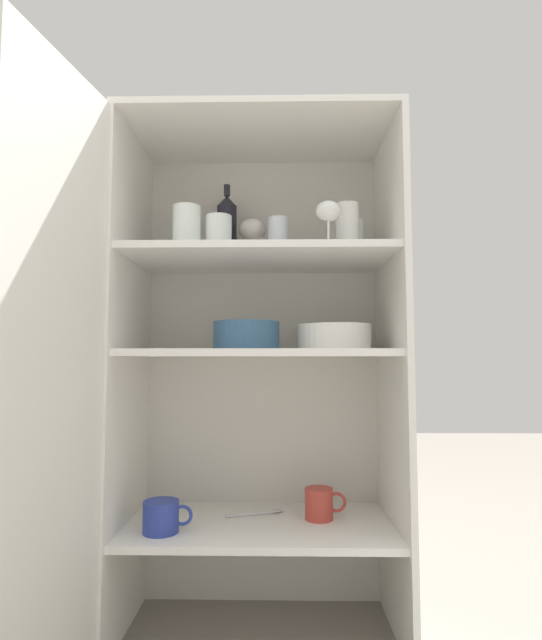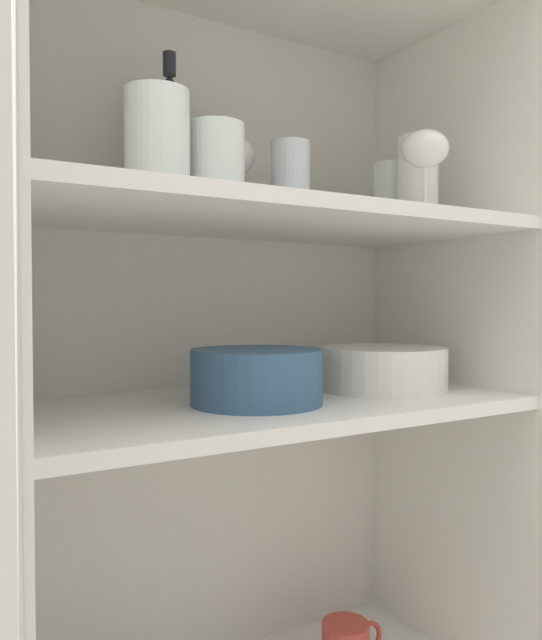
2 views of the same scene
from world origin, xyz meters
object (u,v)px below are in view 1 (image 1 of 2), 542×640
coffee_mug_primary (320,504)px  mixing_bowl_large (246,334)px  wine_bottle (227,228)px  plate_stack_white (334,337)px

coffee_mug_primary → mixing_bowl_large: bearing=-164.5°
wine_bottle → coffee_mug_primary: 0.89m
wine_bottle → plate_stack_white: 0.50m
wine_bottle → mixing_bowl_large: (0.07, -0.14, -0.35)m
wine_bottle → coffee_mug_primary: wine_bottle is taller
wine_bottle → mixing_bowl_large: wine_bottle is taller
wine_bottle → mixing_bowl_large: size_ratio=1.33×
plate_stack_white → coffee_mug_primary: size_ratio=1.75×
plate_stack_white → coffee_mug_primary: plate_stack_white is taller
wine_bottle → mixing_bowl_large: bearing=-62.5°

